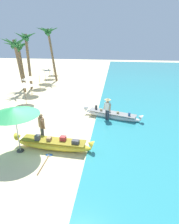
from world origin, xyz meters
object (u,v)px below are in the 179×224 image
at_px(person_tourist_customer, 42,126).
at_px(palm_tree_far_behind, 19,49).
at_px(boat_white_midground, 112,115).
at_px(person_vendor_hatted, 107,108).
at_px(palm_tree_leaning_seaward, 27,44).
at_px(boat_yellow_foreground, 54,144).
at_px(patio_umbrella_large, 14,111).
at_px(palm_tree_tall_inland, 15,48).
at_px(palm_tree_mid_cluster, 49,36).
at_px(paddle, 46,160).

bearing_deg(person_tourist_customer, palm_tree_far_behind, 120.36).
bearing_deg(boat_white_midground, person_vendor_hatted, -124.64).
xyz_separation_m(boat_white_midground, palm_tree_leaning_seaward, (-9.17, 7.29, 4.46)).
xyz_separation_m(boat_yellow_foreground, person_tourist_customer, (-0.88, 0.77, 0.62)).
bearing_deg(person_vendor_hatted, patio_umbrella_large, -134.31).
bearing_deg(patio_umbrella_large, boat_white_midground, 46.50).
xyz_separation_m(boat_white_midground, palm_tree_far_behind, (-10.23, 7.42, 3.90)).
xyz_separation_m(person_tourist_customer, palm_tree_leaning_seaward, (-5.41, 10.91, 3.80)).
xyz_separation_m(boat_white_midground, palm_tree_tall_inland, (-9.73, 5.88, 4.18)).
xyz_separation_m(person_tourist_customer, palm_tree_mid_cluster, (-4.40, 15.08, 4.53)).
bearing_deg(person_vendor_hatted, palm_tree_mid_cluster, 123.35).
height_order(boat_yellow_foreground, palm_tree_tall_inland, palm_tree_tall_inland).
relative_size(person_tourist_customer, palm_tree_leaning_seaward, 0.27).
xyz_separation_m(boat_yellow_foreground, palm_tree_far_behind, (-7.35, 11.81, 3.86)).
relative_size(patio_umbrella_large, palm_tree_far_behind, 0.47).
bearing_deg(patio_umbrella_large, person_vendor_hatted, 45.69).
distance_m(palm_tree_tall_inland, paddle, 13.88).
height_order(person_tourist_customer, palm_tree_leaning_seaward, palm_tree_leaning_seaward).
xyz_separation_m(person_tourist_customer, palm_tree_far_behind, (-6.47, 11.04, 3.24)).
height_order(boat_white_midground, palm_tree_tall_inland, palm_tree_tall_inland).
distance_m(boat_yellow_foreground, patio_umbrella_large, 2.55).
bearing_deg(paddle, person_vendor_hatted, 61.84).
xyz_separation_m(boat_yellow_foreground, boat_white_midground, (2.88, 4.39, -0.04)).
height_order(boat_white_midground, paddle, boat_white_midground).
height_order(boat_white_midground, person_tourist_customer, person_tourist_customer).
height_order(person_vendor_hatted, palm_tree_far_behind, palm_tree_far_behind).
distance_m(boat_yellow_foreground, person_vendor_hatted, 4.74).
xyz_separation_m(palm_tree_leaning_seaward, palm_tree_far_behind, (-1.06, 0.13, -0.56)).
bearing_deg(boat_yellow_foreground, person_tourist_customer, 138.92).
xyz_separation_m(boat_white_midground, person_vendor_hatted, (-0.31, -0.45, 0.70)).
distance_m(boat_yellow_foreground, paddle, 1.06).
bearing_deg(boat_white_midground, palm_tree_far_behind, 144.03).
xyz_separation_m(person_vendor_hatted, paddle, (-2.65, -4.95, -0.94)).
xyz_separation_m(boat_yellow_foreground, paddle, (-0.08, -1.01, -0.28)).
bearing_deg(palm_tree_mid_cluster, boat_white_midground, -54.57).
bearing_deg(patio_umbrella_large, boat_yellow_foreground, 13.40).
bearing_deg(paddle, patio_umbrella_large, 158.60).
height_order(patio_umbrella_large, palm_tree_leaning_seaward, palm_tree_leaning_seaward).
height_order(person_vendor_hatted, paddle, person_vendor_hatted).
distance_m(palm_tree_leaning_seaward, paddle, 14.89).
bearing_deg(patio_umbrella_large, palm_tree_far_behind, 114.98).
xyz_separation_m(person_tourist_customer, patio_umbrella_large, (-0.78, -1.16, 1.26)).
height_order(person_vendor_hatted, person_tourist_customer, person_vendor_hatted).
xyz_separation_m(person_vendor_hatted, person_tourist_customer, (-3.45, -3.17, -0.04)).
bearing_deg(person_tourist_customer, palm_tree_mid_cluster, 106.25).
relative_size(person_vendor_hatted, palm_tree_tall_inland, 0.30).
height_order(boat_white_midground, palm_tree_mid_cluster, palm_tree_mid_cluster).
distance_m(person_vendor_hatted, palm_tree_far_behind, 13.06).
height_order(person_tourist_customer, paddle, person_tourist_customer).
height_order(boat_yellow_foreground, boat_white_midground, boat_yellow_foreground).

